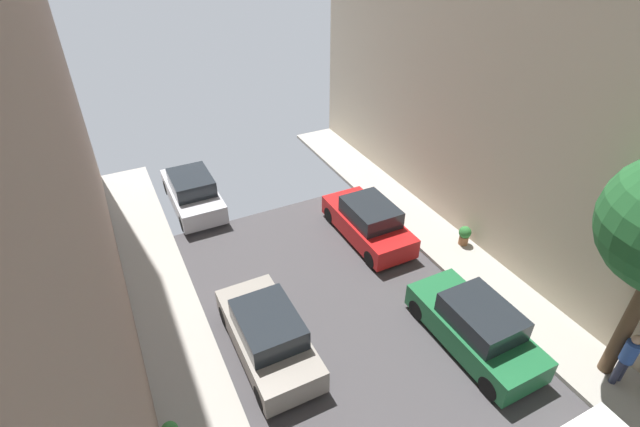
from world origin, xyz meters
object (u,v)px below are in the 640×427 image
at_px(parked_car_left_3, 193,192).
at_px(potted_plant_2, 465,235).
at_px(parked_car_right_4, 368,222).
at_px(parked_car_left_2, 268,334).
at_px(pedestrian, 627,358).
at_px(parked_car_right_3, 476,327).

xyz_separation_m(parked_car_left_3, potted_plant_2, (8.27, -7.25, -0.15)).
distance_m(parked_car_right_4, potted_plant_2, 3.57).
height_order(parked_car_right_4, potted_plant_2, parked_car_right_4).
bearing_deg(parked_car_left_3, parked_car_left_2, -90.00).
bearing_deg(parked_car_left_2, potted_plant_2, 8.92).
xyz_separation_m(parked_car_left_3, pedestrian, (7.88, -13.72, 0.35)).
bearing_deg(parked_car_right_3, pedestrian, -48.17).
bearing_deg(potted_plant_2, parked_car_left_3, 138.77).
height_order(parked_car_right_3, parked_car_right_4, same).
bearing_deg(pedestrian, potted_plant_2, 86.54).
bearing_deg(pedestrian, parked_car_left_3, 119.86).
relative_size(parked_car_right_3, parked_car_right_4, 1.00).
distance_m(parked_car_right_4, pedestrian, 8.95).
distance_m(parked_car_left_2, parked_car_right_4, 6.39).
height_order(parked_car_left_3, potted_plant_2, parked_car_left_3).
height_order(parked_car_left_2, potted_plant_2, parked_car_left_2).
relative_size(parked_car_left_3, parked_car_right_3, 1.00).
bearing_deg(parked_car_left_2, parked_car_right_3, -24.04).
xyz_separation_m(parked_car_right_4, pedestrian, (2.48, -8.59, 0.35)).
bearing_deg(parked_car_left_3, pedestrian, -60.14).
relative_size(parked_car_left_2, parked_car_right_3, 1.00).
bearing_deg(parked_car_right_3, parked_car_left_3, 116.25).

